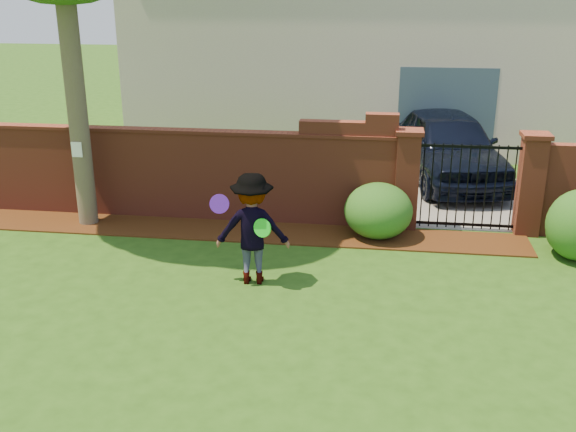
# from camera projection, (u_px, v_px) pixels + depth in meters

# --- Properties ---
(ground) EXTENTS (80.00, 80.00, 0.01)m
(ground) POSITION_uv_depth(u_px,v_px,m) (235.00, 320.00, 9.18)
(ground) COLOR #254D13
(ground) RESTS_ON ground
(mulch_bed) EXTENTS (11.10, 1.08, 0.03)m
(mulch_bed) POSITION_uv_depth(u_px,v_px,m) (223.00, 230.00, 12.41)
(mulch_bed) COLOR #371B0A
(mulch_bed) RESTS_ON ground
(brick_wall) EXTENTS (8.70, 0.31, 2.16)m
(brick_wall) POSITION_uv_depth(u_px,v_px,m) (176.00, 172.00, 12.87)
(brick_wall) COLOR maroon
(brick_wall) RESTS_ON ground
(pillar_left) EXTENTS (0.50, 0.50, 1.88)m
(pillar_left) POSITION_uv_depth(u_px,v_px,m) (407.00, 179.00, 12.28)
(pillar_left) COLOR maroon
(pillar_left) RESTS_ON ground
(pillar_right) EXTENTS (0.50, 0.50, 1.88)m
(pillar_right) POSITION_uv_depth(u_px,v_px,m) (530.00, 184.00, 12.00)
(pillar_right) COLOR maroon
(pillar_right) RESTS_ON ground
(iron_gate) EXTENTS (1.78, 0.03, 1.60)m
(iron_gate) POSITION_uv_depth(u_px,v_px,m) (467.00, 187.00, 12.17)
(iron_gate) COLOR black
(iron_gate) RESTS_ON ground
(driveway) EXTENTS (3.20, 8.00, 0.01)m
(driveway) POSITION_uv_depth(u_px,v_px,m) (446.00, 173.00, 16.19)
(driveway) COLOR slate
(driveway) RESTS_ON ground
(house) EXTENTS (12.40, 6.40, 6.30)m
(house) POSITION_uv_depth(u_px,v_px,m) (354.00, 27.00, 19.20)
(house) COLOR beige
(house) RESTS_ON ground
(car) EXTENTS (2.83, 5.05, 1.62)m
(car) POSITION_uv_depth(u_px,v_px,m) (452.00, 149.00, 15.09)
(car) COLOR black
(car) RESTS_ON ground
(paper_notice) EXTENTS (0.20, 0.01, 0.28)m
(paper_notice) POSITION_uv_depth(u_px,v_px,m) (77.00, 150.00, 12.15)
(paper_notice) COLOR white
(paper_notice) RESTS_ON tree
(shrub_left) EXTENTS (1.23, 1.23, 1.01)m
(shrub_left) POSITION_uv_depth(u_px,v_px,m) (378.00, 211.00, 11.97)
(shrub_left) COLOR #195319
(shrub_left) RESTS_ON ground
(shrub_right) EXTENTS (0.93, 0.93, 0.83)m
(shrub_right) POSITION_uv_depth(u_px,v_px,m) (575.00, 232.00, 11.19)
(shrub_right) COLOR #195319
(shrub_right) RESTS_ON ground
(man) EXTENTS (1.18, 0.76, 1.74)m
(man) POSITION_uv_depth(u_px,v_px,m) (252.00, 229.00, 10.04)
(man) COLOR gray
(man) RESTS_ON ground
(frisbee_purple) EXTENTS (0.30, 0.15, 0.29)m
(frisbee_purple) POSITION_uv_depth(u_px,v_px,m) (219.00, 204.00, 9.76)
(frisbee_purple) COLOR #5B1CB3
(frisbee_purple) RESTS_ON man
(frisbee_green) EXTENTS (0.29, 0.16, 0.28)m
(frisbee_green) POSITION_uv_depth(u_px,v_px,m) (262.00, 228.00, 9.78)
(frisbee_green) COLOR #1CD521
(frisbee_green) RESTS_ON man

